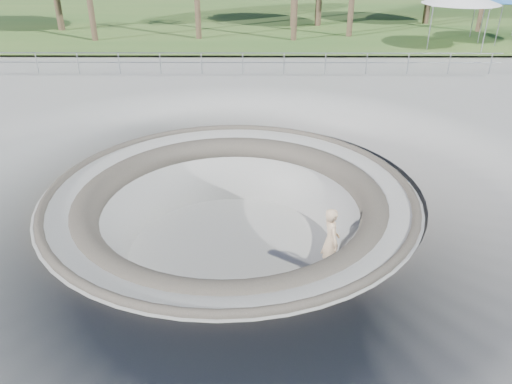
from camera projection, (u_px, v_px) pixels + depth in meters
ground at (231, 191)px, 13.86m from camera, size 180.00×180.00×0.00m
skate_bowl at (232, 246)px, 14.72m from camera, size 14.00×14.00×4.10m
grass_strip at (250, 9)px, 43.79m from camera, size 180.00×36.00×0.12m
distant_hills at (281, 40)px, 67.64m from camera, size 103.20×45.00×28.60m
safety_railing at (243, 63)px, 24.14m from camera, size 25.00×0.06×1.03m
skateboard at (328, 270)px, 13.67m from camera, size 0.94×0.50×0.09m
skater at (331, 240)px, 13.21m from camera, size 0.58×0.77×1.92m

